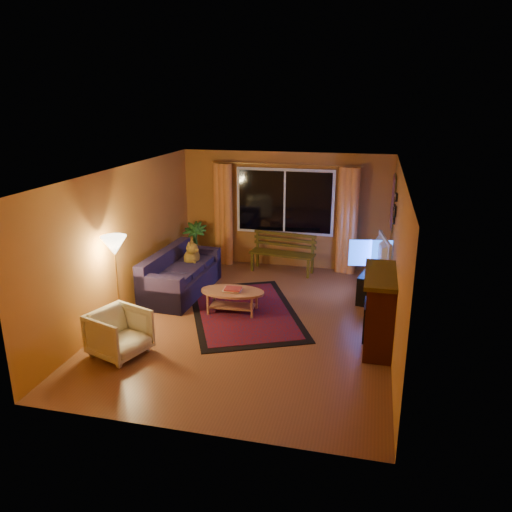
% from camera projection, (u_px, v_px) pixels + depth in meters
% --- Properties ---
extents(floor, '(4.50, 6.00, 0.02)m').
position_uv_depth(floor, '(252.00, 321.00, 8.38)').
color(floor, brown).
rests_on(floor, ground).
extents(ceiling, '(4.50, 6.00, 0.02)m').
position_uv_depth(ceiling, '(251.00, 171.00, 7.62)').
color(ceiling, white).
rests_on(ceiling, ground).
extents(wall_back, '(4.50, 0.02, 2.50)m').
position_uv_depth(wall_back, '(285.00, 210.00, 10.79)').
color(wall_back, '#B8722D').
rests_on(wall_back, ground).
extents(wall_left, '(0.02, 6.00, 2.50)m').
position_uv_depth(wall_left, '(123.00, 241.00, 8.50)').
color(wall_left, '#B8722D').
rests_on(wall_left, ground).
extents(wall_right, '(0.02, 6.00, 2.50)m').
position_uv_depth(wall_right, '(397.00, 260.00, 7.50)').
color(wall_right, '#B8722D').
rests_on(wall_right, ground).
extents(window, '(2.00, 0.02, 1.30)m').
position_uv_depth(window, '(285.00, 202.00, 10.67)').
color(window, black).
rests_on(window, wall_back).
extents(curtain_rod, '(3.20, 0.03, 0.03)m').
position_uv_depth(curtain_rod, '(285.00, 164.00, 10.38)').
color(curtain_rod, '#BF8C3F').
rests_on(curtain_rod, wall_back).
extents(curtain_left, '(0.36, 0.36, 2.24)m').
position_uv_depth(curtain_left, '(224.00, 214.00, 11.00)').
color(curtain_left, orange).
rests_on(curtain_left, ground).
extents(curtain_right, '(0.36, 0.36, 2.24)m').
position_uv_depth(curtain_right, '(347.00, 221.00, 10.41)').
color(curtain_right, orange).
rests_on(curtain_right, ground).
extents(bench, '(1.42, 0.59, 0.41)m').
position_uv_depth(bench, '(282.00, 263.00, 10.66)').
color(bench, '#41360B').
rests_on(bench, ground).
extents(potted_plant, '(0.59, 0.59, 0.97)m').
position_uv_depth(potted_plant, '(195.00, 244.00, 11.02)').
color(potted_plant, '#235B1E').
rests_on(potted_plant, ground).
extents(sofa, '(0.96, 2.06, 0.82)m').
position_uv_depth(sofa, '(181.00, 273.00, 9.46)').
color(sofa, '#221935').
rests_on(sofa, ground).
extents(dog, '(0.38, 0.47, 0.45)m').
position_uv_depth(dog, '(192.00, 255.00, 9.80)').
color(dog, olive).
rests_on(dog, sofa).
extents(armchair, '(0.88, 0.90, 0.74)m').
position_uv_depth(armchair, '(119.00, 331.00, 7.17)').
color(armchair, beige).
rests_on(armchair, ground).
extents(floor_lamp, '(0.34, 0.34, 1.55)m').
position_uv_depth(floor_lamp, '(117.00, 283.00, 7.88)').
color(floor_lamp, '#BF8C3F').
rests_on(floor_lamp, ground).
extents(rug, '(2.73, 3.23, 0.02)m').
position_uv_depth(rug, '(244.00, 311.00, 8.72)').
color(rug, '#760602').
rests_on(rug, ground).
extents(coffee_table, '(1.16, 1.16, 0.41)m').
position_uv_depth(coffee_table, '(233.00, 301.00, 8.65)').
color(coffee_table, '#B16F4C').
rests_on(coffee_table, ground).
extents(tv_console, '(0.68, 1.33, 0.53)m').
position_uv_depth(tv_console, '(376.00, 283.00, 9.35)').
color(tv_console, black).
rests_on(tv_console, ground).
extents(television, '(0.32, 1.09, 0.62)m').
position_uv_depth(television, '(378.00, 253.00, 9.18)').
color(television, black).
rests_on(television, tv_console).
extents(fireplace, '(0.40, 1.20, 1.10)m').
position_uv_depth(fireplace, '(379.00, 312.00, 7.39)').
color(fireplace, maroon).
rests_on(fireplace, ground).
extents(mirror_cluster, '(0.06, 0.60, 0.56)m').
position_uv_depth(mirror_cluster, '(395.00, 206.00, 8.55)').
color(mirror_cluster, black).
rests_on(mirror_cluster, wall_right).
extents(painting, '(0.04, 0.76, 0.96)m').
position_uv_depth(painting, '(393.00, 202.00, 9.66)').
color(painting, '#EA4D26').
rests_on(painting, wall_right).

